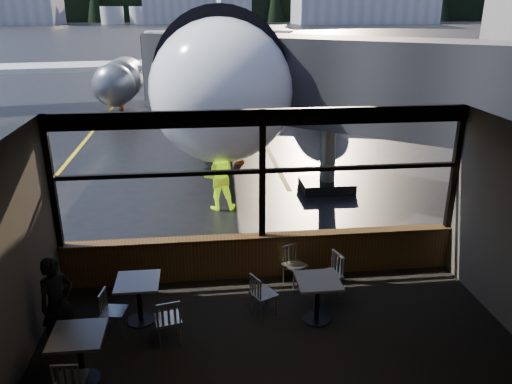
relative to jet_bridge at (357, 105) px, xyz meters
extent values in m
plane|color=black|center=(-3.60, 114.50, -2.50)|extent=(520.00, 520.00, 0.00)
cube|color=black|center=(-3.60, -8.50, -2.49)|extent=(8.00, 6.00, 0.01)
cube|color=#38332D|center=(-3.60, -8.50, 1.00)|extent=(8.00, 6.00, 0.04)
cube|color=#4B2F16|center=(-3.60, -5.50, -2.05)|extent=(8.00, 0.28, 0.90)
cube|color=black|center=(-3.60, -5.50, 0.85)|extent=(8.00, 0.18, 0.30)
cube|color=black|center=(-7.55, -5.50, -0.30)|extent=(0.12, 0.12, 2.60)
cube|color=black|center=(-3.60, -5.50, -0.30)|extent=(0.12, 0.12, 2.60)
cube|color=black|center=(0.35, -5.50, -0.30)|extent=(0.12, 0.12, 2.60)
cube|color=black|center=(-3.60, -5.50, -0.20)|extent=(8.00, 0.10, 0.08)
imported|color=black|center=(-7.17, -7.39, -1.70)|extent=(0.69, 0.67, 1.59)
imported|color=#BFF219|center=(-4.30, -1.63, -1.58)|extent=(0.90, 0.70, 1.84)
cone|color=#FF4A08|center=(-3.38, 2.64, -2.24)|extent=(0.37, 0.37, 0.52)
cone|color=#F36407|center=(-9.08, 13.91, -2.28)|extent=(0.31, 0.31, 0.43)
cylinder|color=silver|center=(-33.60, 176.50, 0.50)|extent=(8.00, 8.00, 6.00)
cylinder|color=silver|center=(-23.60, 176.50, 0.50)|extent=(8.00, 8.00, 6.00)
cylinder|color=silver|center=(-13.60, 176.50, 0.50)|extent=(8.00, 8.00, 6.00)
cube|color=black|center=(-3.60, 204.50, 3.50)|extent=(360.00, 3.00, 12.00)
camera|label=1|loc=(-4.79, -14.62, 2.76)|focal=35.00mm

